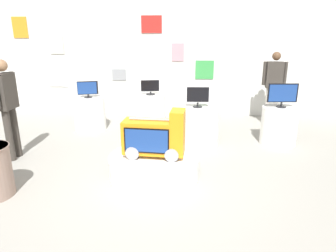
# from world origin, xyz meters

# --- Properties ---
(ground_plane) EXTENTS (30.00, 30.00, 0.00)m
(ground_plane) POSITION_xyz_m (0.00, 0.00, 0.00)
(ground_plane) COLOR gray
(back_wall_display) EXTENTS (12.43, 0.13, 3.24)m
(back_wall_display) POSITION_xyz_m (-0.00, 4.26, 1.62)
(back_wall_display) COLOR silver
(back_wall_display) RESTS_ON ground
(main_display_pedestal) EXTENTS (1.44, 1.44, 0.32)m
(main_display_pedestal) POSITION_xyz_m (0.02, 0.40, 0.16)
(main_display_pedestal) COLOR white
(main_display_pedestal) RESTS_ON ground
(novelty_firetruck_tv) EXTENTS (0.98, 0.48, 0.76)m
(novelty_firetruck_tv) POSITION_xyz_m (0.04, 0.39, 0.63)
(novelty_firetruck_tv) COLOR gray
(novelty_firetruck_tv) RESTS_ON main_display_pedestal
(display_pedestal_left_rear) EXTENTS (0.71, 0.71, 0.77)m
(display_pedestal_left_rear) POSITION_xyz_m (2.39, 1.98, 0.39)
(display_pedestal_left_rear) COLOR white
(display_pedestal_left_rear) RESTS_ON ground
(tv_on_left_rear) EXTENTS (0.59, 0.19, 0.48)m
(tv_on_left_rear) POSITION_xyz_m (2.39, 1.98, 1.04)
(tv_on_left_rear) COLOR black
(tv_on_left_rear) RESTS_ON display_pedestal_left_rear
(display_pedestal_center_rear) EXTENTS (0.73, 0.73, 0.77)m
(display_pedestal_center_rear) POSITION_xyz_m (-1.77, 2.65, 0.39)
(display_pedestal_center_rear) COLOR white
(display_pedestal_center_rear) RESTS_ON ground
(tv_on_center_rear) EXTENTS (0.45, 0.18, 0.38)m
(tv_on_center_rear) POSITION_xyz_m (-1.77, 2.64, 0.98)
(tv_on_center_rear) COLOR black
(tv_on_center_rear) RESTS_ON display_pedestal_center_rear
(display_pedestal_right_rear) EXTENTS (0.89, 0.89, 0.77)m
(display_pedestal_right_rear) POSITION_xyz_m (0.73, 1.87, 0.39)
(display_pedestal_right_rear) COLOR white
(display_pedestal_right_rear) RESTS_ON ground
(tv_on_right_rear) EXTENTS (0.47, 0.19, 0.42)m
(tv_on_right_rear) POSITION_xyz_m (0.73, 1.86, 1.01)
(tv_on_right_rear) COLOR black
(tv_on_right_rear) RESTS_ON display_pedestal_right_rear
(display_pedestal_far_right) EXTENTS (0.72, 0.72, 0.77)m
(display_pedestal_far_right) POSITION_xyz_m (-0.38, 3.10, 0.39)
(display_pedestal_far_right) COLOR white
(display_pedestal_far_right) RESTS_ON ground
(tv_on_far_right) EXTENTS (0.47, 0.22, 0.37)m
(tv_on_far_right) POSITION_xyz_m (-0.38, 3.10, 0.96)
(tv_on_far_right) COLOR black
(tv_on_far_right) RESTS_ON display_pedestal_far_right
(shopper_browsing_near_truck) EXTENTS (0.56, 0.24, 1.78)m
(shopper_browsing_near_truck) POSITION_xyz_m (2.59, 3.37, 1.05)
(shopper_browsing_near_truck) COLOR #B2ADA3
(shopper_browsing_near_truck) RESTS_ON ground
(shopper_browsing_rear) EXTENTS (0.21, 0.56, 1.77)m
(shopper_browsing_rear) POSITION_xyz_m (-2.59, 0.87, 1.04)
(shopper_browsing_rear) COLOR #38332D
(shopper_browsing_rear) RESTS_ON ground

